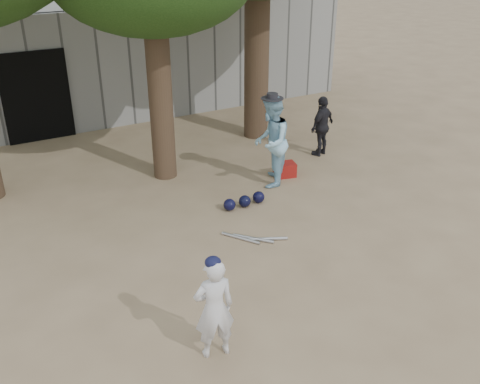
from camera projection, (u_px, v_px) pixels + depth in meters
ground at (239, 284)px, 7.93m from camera, size 70.00×70.00×0.00m
boy_player at (214, 309)px, 6.32m from camera, size 0.55×0.41×1.36m
spectator_blue at (271, 142)px, 10.69m from camera, size 1.11×1.14×1.85m
spectator_dark at (322, 126)px, 12.26m from camera, size 0.89×0.60×1.40m
red_bag at (285, 170)px, 11.38m from camera, size 0.49×0.41×0.30m
back_building at (60, 57)px, 15.33m from camera, size 16.00×5.24×3.00m
helmet_row at (244, 201)px, 10.12m from camera, size 0.87×0.25×0.23m
bat_pile at (253, 238)px, 9.05m from camera, size 0.91×0.75×0.06m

